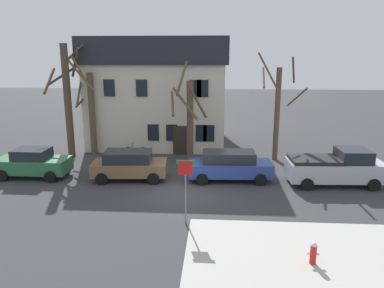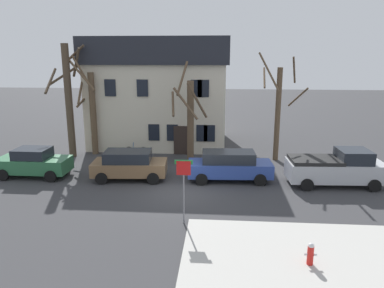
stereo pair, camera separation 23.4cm
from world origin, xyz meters
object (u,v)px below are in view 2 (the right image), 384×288
(tree_bare_end, at_px, (278,109))
(fire_hydrant, at_px, (310,253))
(tree_bare_far, at_px, (189,117))
(street_sign_pole, at_px, (184,180))
(tree_bare_mid, at_px, (91,109))
(bicycle_leaning, at_px, (136,151))
(car_blue_wagon, at_px, (229,165))
(car_brown_wagon, at_px, (129,164))
(car_green_sedan, at_px, (33,162))
(building_main, at_px, (161,91))
(tree_bare_near, at_px, (68,97))
(pickup_truck_silver, at_px, (336,168))

(tree_bare_end, relative_size, fire_hydrant, 9.14)
(tree_bare_far, distance_m, fire_hydrant, 13.81)
(tree_bare_end, relative_size, street_sign_pole, 2.55)
(tree_bare_mid, xyz_separation_m, bicycle_leaning, (3.25, -0.45, -2.97))
(tree_bare_far, distance_m, car_blue_wagon, 5.03)
(tree_bare_mid, distance_m, fire_hydrant, 18.83)
(car_blue_wagon, bearing_deg, fire_hydrant, -73.69)
(car_blue_wagon, distance_m, bicycle_leaning, 8.03)
(car_brown_wagon, bearing_deg, car_green_sedan, -179.97)
(tree_bare_far, height_order, tree_bare_end, tree_bare_end)
(car_brown_wagon, bearing_deg, car_blue_wagon, 1.89)
(car_blue_wagon, height_order, street_sign_pole, street_sign_pole)
(tree_bare_far, relative_size, tree_bare_end, 0.92)
(tree_bare_end, relative_size, bicycle_leaning, 4.15)
(building_main, bearing_deg, bicycle_leaning, -104.22)
(car_green_sedan, relative_size, fire_hydrant, 5.31)
(car_green_sedan, bearing_deg, tree_bare_near, 83.83)
(tree_bare_mid, relative_size, car_green_sedan, 1.68)
(tree_bare_near, relative_size, car_brown_wagon, 1.79)
(tree_bare_mid, bearing_deg, car_brown_wagon, -53.16)
(car_green_sedan, xyz_separation_m, pickup_truck_silver, (17.52, -0.10, 0.12))
(tree_bare_end, xyz_separation_m, fire_hydrant, (-0.73, -13.39, -3.03))
(tree_bare_near, xyz_separation_m, fire_hydrant, (13.70, -13.26, -3.69))
(tree_bare_far, bearing_deg, street_sign_pole, -86.59)
(car_green_sedan, height_order, street_sign_pole, street_sign_pole)
(pickup_truck_silver, bearing_deg, building_main, 140.42)
(tree_bare_far, distance_m, street_sign_pole, 9.57)
(tree_bare_near, relative_size, street_sign_pole, 2.76)
(fire_hydrant, bearing_deg, building_main, 114.08)
(car_brown_wagon, bearing_deg, building_main, 87.48)
(tree_bare_far, bearing_deg, car_brown_wagon, -129.33)
(car_brown_wagon, xyz_separation_m, street_sign_pole, (3.76, -5.60, 1.11))
(car_green_sedan, relative_size, car_brown_wagon, 0.96)
(car_green_sedan, relative_size, street_sign_pole, 1.48)
(tree_bare_near, height_order, tree_bare_far, tree_bare_near)
(building_main, distance_m, car_green_sedan, 11.65)
(car_green_sedan, bearing_deg, street_sign_pole, -30.34)
(tree_bare_end, height_order, bicycle_leaning, tree_bare_end)
(tree_bare_mid, xyz_separation_m, pickup_truck_silver, (15.69, -5.39, -2.35))
(pickup_truck_silver, xyz_separation_m, bicycle_leaning, (-12.44, 4.94, -0.62))
(street_sign_pole, bearing_deg, tree_bare_far, 93.41)
(pickup_truck_silver, distance_m, street_sign_pole, 9.73)
(tree_bare_far, height_order, bicycle_leaning, tree_bare_far)
(tree_bare_near, distance_m, tree_bare_far, 8.60)
(tree_bare_mid, bearing_deg, tree_bare_near, -153.51)
(tree_bare_mid, relative_size, car_brown_wagon, 1.61)
(tree_bare_end, distance_m, car_brown_wagon, 10.64)
(tree_bare_far, xyz_separation_m, tree_bare_end, (5.94, 0.86, 0.50))
(car_green_sedan, distance_m, car_blue_wagon, 11.62)
(tree_bare_near, xyz_separation_m, tree_bare_mid, (1.34, 0.67, -0.89))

